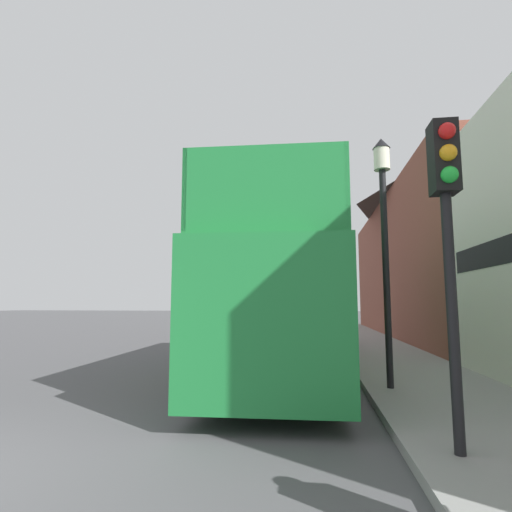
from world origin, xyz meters
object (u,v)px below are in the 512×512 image
Objects in this scene: parked_car_ahead_of_bus at (308,328)px; lamp_post_nearest at (384,213)px; traffic_signal at (447,205)px; tour_bus at (279,302)px; lamp_post_second at (346,260)px.

lamp_post_nearest reaches higher than parked_car_ahead_of_bus.
parked_car_ahead_of_bus is 13.24m from traffic_signal.
parked_car_ahead_of_bus is at bearing 99.76° from lamp_post_nearest.
traffic_signal reaches higher than parked_car_ahead_of_bus.
tour_bus is 7.55m from parked_car_ahead_of_bus.
traffic_signal is (1.70, -12.95, 2.17)m from parked_car_ahead_of_bus.
parked_car_ahead_of_bus is 10.06m from lamp_post_nearest.
lamp_post_nearest reaches higher than tour_bus.
lamp_post_second is (1.66, -0.35, 2.89)m from parked_car_ahead_of_bus.
lamp_post_second is (2.31, 7.09, 1.79)m from tour_bus.
parked_car_ahead_of_bus is at bearing 97.48° from traffic_signal.
traffic_signal is at bearing -89.81° from lamp_post_second.
lamp_post_second reaches higher than tour_bus.
lamp_post_second reaches higher than traffic_signal.
tour_bus is 2.41× the size of parked_car_ahead_of_bus.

